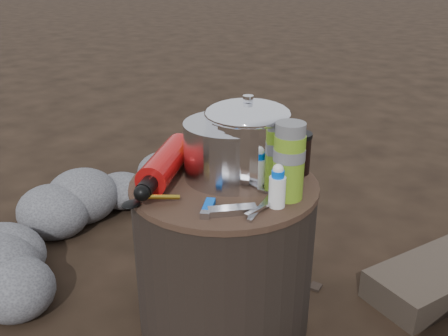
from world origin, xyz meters
The scene contains 15 objects.
ground centered at (0.00, 0.00, 0.00)m, with size 60.00×60.00×0.00m, color black.
stump centered at (0.00, 0.00, 0.22)m, with size 0.48×0.48×0.44m, color black.
rock_ring centered at (-0.62, 0.17, 0.10)m, with size 0.48×1.05×0.21m, color #5A5A5F, non-canonical shape.
foil_windscreen centered at (-0.01, 0.04, 0.51)m, with size 0.24×0.24×0.15m, color #B8B8BE.
camping_pot centered at (0.04, 0.05, 0.54)m, with size 0.21×0.21×0.21m, color white.
fuel_bottle centered at (-0.14, -0.05, 0.48)m, with size 0.08×0.32×0.08m, color red, non-canonical shape.
thermos centered at (0.17, 0.01, 0.53)m, with size 0.07×0.07×0.18m, color #73A322.
travel_mug centered at (0.12, 0.16, 0.49)m, with size 0.07×0.07×0.11m, color black.
stuff_sack centered at (-0.14, 0.14, 0.49)m, with size 0.16×0.13×0.11m, color #F8C100.
food_pouch centered at (0.00, 0.17, 0.52)m, with size 0.12×0.03×0.15m, color navy.
lighter centered at (0.05, -0.14, 0.45)m, with size 0.02×0.08×0.02m, color #045CF2.
multitool centered at (0.11, -0.13, 0.45)m, with size 0.03×0.11×0.02m, color #ADADB2.
pot_grabber centered at (0.15, -0.07, 0.45)m, with size 0.04×0.15×0.01m, color #ADADB2, non-canonical shape.
spork centered at (-0.13, -0.16, 0.45)m, with size 0.03×0.15×0.01m, color black, non-canonical shape.
squeeze_bottle centered at (0.17, -0.04, 0.49)m, with size 0.04×0.04×0.09m, color white.
Camera 1 is at (0.61, -0.93, 0.96)m, focal length 38.70 mm.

